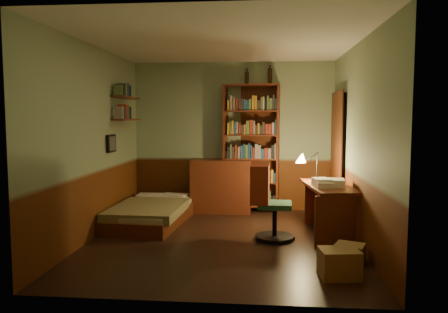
# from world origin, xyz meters

# --- Properties ---
(floor) EXTENTS (3.50, 4.00, 0.02)m
(floor) POSITION_xyz_m (0.00, 0.00, -0.01)
(floor) COLOR black
(floor) RESTS_ON ground
(ceiling) EXTENTS (3.50, 4.00, 0.02)m
(ceiling) POSITION_xyz_m (0.00, 0.00, 2.61)
(ceiling) COLOR silver
(ceiling) RESTS_ON wall_back
(wall_back) EXTENTS (3.50, 0.02, 2.60)m
(wall_back) POSITION_xyz_m (0.00, 2.01, 1.30)
(wall_back) COLOR gray
(wall_back) RESTS_ON ground
(wall_left) EXTENTS (0.02, 4.00, 2.60)m
(wall_left) POSITION_xyz_m (-1.76, 0.00, 1.30)
(wall_left) COLOR gray
(wall_left) RESTS_ON ground
(wall_right) EXTENTS (0.02, 4.00, 2.60)m
(wall_right) POSITION_xyz_m (1.76, 0.00, 1.30)
(wall_right) COLOR gray
(wall_right) RESTS_ON ground
(wall_front) EXTENTS (3.50, 0.02, 2.60)m
(wall_front) POSITION_xyz_m (0.00, -2.01, 1.30)
(wall_front) COLOR gray
(wall_front) RESTS_ON ground
(doorway) EXTENTS (0.06, 0.90, 2.00)m
(doorway) POSITION_xyz_m (1.72, 1.30, 1.00)
(doorway) COLOR black
(doorway) RESTS_ON ground
(door_trim) EXTENTS (0.02, 0.98, 2.08)m
(door_trim) POSITION_xyz_m (1.69, 1.30, 1.00)
(door_trim) COLOR #49200E
(door_trim) RESTS_ON ground
(bed) EXTENTS (1.11, 1.88, 0.53)m
(bed) POSITION_xyz_m (-1.19, 0.82, 0.27)
(bed) COLOR #596E3E
(bed) RESTS_ON ground
(dresser) EXTENTS (1.03, 0.52, 0.91)m
(dresser) POSITION_xyz_m (-0.18, 1.76, 0.46)
(dresser) COLOR #572313
(dresser) RESTS_ON ground
(mini_stereo) EXTENTS (0.28, 0.23, 0.13)m
(mini_stereo) POSITION_xyz_m (-0.04, 1.89, 0.98)
(mini_stereo) COLOR #B2B2B7
(mini_stereo) RESTS_ON dresser
(bookshelf) EXTENTS (0.97, 0.40, 2.20)m
(bookshelf) POSITION_xyz_m (0.33, 1.85, 1.10)
(bookshelf) COLOR #572313
(bookshelf) RESTS_ON ground
(bottle_left) EXTENTS (0.06, 0.06, 0.22)m
(bottle_left) POSITION_xyz_m (0.25, 1.96, 2.31)
(bottle_left) COLOR black
(bottle_left) RESTS_ON bookshelf
(bottle_right) EXTENTS (0.09, 0.09, 0.27)m
(bottle_right) POSITION_xyz_m (0.64, 1.96, 2.34)
(bottle_right) COLOR black
(bottle_right) RESTS_ON bookshelf
(desk) EXTENTS (0.69, 1.37, 0.71)m
(desk) POSITION_xyz_m (1.44, 0.37, 0.35)
(desk) COLOR #572313
(desk) RESTS_ON ground
(paper_stack) EXTENTS (0.25, 0.31, 0.11)m
(paper_stack) POSITION_xyz_m (1.33, 0.23, 0.76)
(paper_stack) COLOR silver
(paper_stack) RESTS_ON desk
(desk_lamp) EXTENTS (0.22, 0.22, 0.66)m
(desk_lamp) POSITION_xyz_m (1.33, 0.83, 1.04)
(desk_lamp) COLOR black
(desk_lamp) RESTS_ON desk
(office_chair) EXTENTS (0.53, 0.47, 1.01)m
(office_chair) POSITION_xyz_m (0.70, 0.07, 0.51)
(office_chair) COLOR #275437
(office_chair) RESTS_ON ground
(red_jacket) EXTENTS (0.39, 0.49, 0.51)m
(red_jacket) POSITION_xyz_m (0.63, 0.20, 1.27)
(red_jacket) COLOR #A5351E
(red_jacket) RESTS_ON office_chair
(wall_shelf_lower) EXTENTS (0.20, 0.90, 0.03)m
(wall_shelf_lower) POSITION_xyz_m (-1.64, 1.10, 1.60)
(wall_shelf_lower) COLOR #572313
(wall_shelf_lower) RESTS_ON wall_left
(wall_shelf_upper) EXTENTS (0.20, 0.90, 0.03)m
(wall_shelf_upper) POSITION_xyz_m (-1.64, 1.10, 1.95)
(wall_shelf_upper) COLOR #572313
(wall_shelf_upper) RESTS_ON wall_left
(framed_picture) EXTENTS (0.04, 0.32, 0.26)m
(framed_picture) POSITION_xyz_m (-1.72, 0.60, 1.25)
(framed_picture) COLOR black
(framed_picture) RESTS_ON wall_left
(cardboard_box_a) EXTENTS (0.43, 0.36, 0.29)m
(cardboard_box_a) POSITION_xyz_m (1.32, -1.27, 0.15)
(cardboard_box_a) COLOR olive
(cardboard_box_a) RESTS_ON ground
(cardboard_box_b) EXTENTS (0.38, 0.35, 0.22)m
(cardboard_box_b) POSITION_xyz_m (1.52, -0.80, 0.11)
(cardboard_box_b) COLOR olive
(cardboard_box_b) RESTS_ON ground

